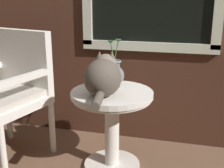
% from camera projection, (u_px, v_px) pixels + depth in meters
% --- Properties ---
extents(wicker_side_table, '(0.54, 0.54, 0.56)m').
position_uv_depth(wicker_side_table, '(112.00, 115.00, 1.98)').
color(wicker_side_table, silver).
rests_on(wicker_side_table, ground_plane).
extents(wicker_chair, '(0.63, 0.62, 0.92)m').
position_uv_depth(wicker_chair, '(9.00, 88.00, 2.12)').
color(wicker_chair, silver).
rests_on(wicker_chair, ground_plane).
extents(cat, '(0.27, 0.56, 0.25)m').
position_uv_depth(cat, '(103.00, 76.00, 1.83)').
color(cat, brown).
rests_on(cat, wicker_side_table).
extents(pewter_vase_with_ivy, '(0.13, 0.13, 0.32)m').
position_uv_depth(pewter_vase_with_ivy, '(114.00, 73.00, 2.00)').
color(pewter_vase_with_ivy, slate).
rests_on(pewter_vase_with_ivy, wicker_side_table).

